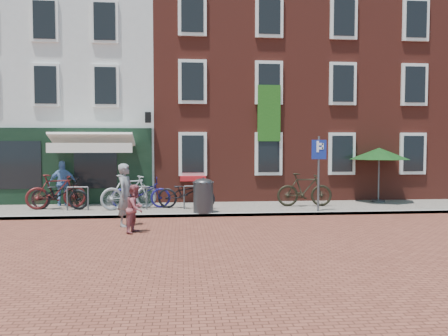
{
  "coord_description": "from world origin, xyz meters",
  "views": [
    {
      "loc": [
        0.1,
        -14.24,
        2.35
      ],
      "look_at": [
        1.46,
        0.12,
        1.59
      ],
      "focal_mm": 35.27,
      "sensor_mm": 36.0,
      "label": 1
    }
  ],
  "objects": [
    {
      "name": "building_brick_mid",
      "position": [
        2.0,
        7.0,
        5.0
      ],
      "size": [
        6.0,
        8.0,
        10.0
      ],
      "primitive_type": "cube",
      "color": "maroon",
      "rests_on": "ground"
    },
    {
      "name": "building_stucco",
      "position": [
        -5.0,
        7.0,
        4.5
      ],
      "size": [
        8.0,
        8.0,
        9.0
      ],
      "primitive_type": "cube",
      "color": "silver",
      "rests_on": "ground"
    },
    {
      "name": "woman",
      "position": [
        -1.54,
        -1.38,
        0.91
      ],
      "size": [
        0.63,
        0.77,
        1.82
      ],
      "primitive_type": "imported",
      "rotation": [
        0.0,
        0.0,
        1.23
      ],
      "color": "slate",
      "rests_on": "ground"
    },
    {
      "name": "boy",
      "position": [
        -1.17,
        -2.35,
        0.64
      ],
      "size": [
        0.68,
        0.76,
        1.29
      ],
      "primitive_type": "imported",
      "rotation": [
        0.0,
        0.0,
        1.2
      ],
      "color": "#90444A",
      "rests_on": "ground"
    },
    {
      "name": "bicycle_0",
      "position": [
        -4.18,
        1.5,
        0.65
      ],
      "size": [
        2.19,
        1.13,
        1.1
      ],
      "primitive_type": "imported",
      "rotation": [
        0.0,
        0.0,
        1.37
      ],
      "color": "black",
      "rests_on": "sidewalk"
    },
    {
      "name": "bicycle_4",
      "position": [
        0.22,
        1.33,
        0.65
      ],
      "size": [
        2.21,
        1.26,
        1.1
      ],
      "primitive_type": "imported",
      "rotation": [
        0.0,
        0.0,
        1.3
      ],
      "color": "black",
      "rests_on": "sidewalk"
    },
    {
      "name": "sidewalk",
      "position": [
        1.0,
        1.5,
        0.05
      ],
      "size": [
        24.0,
        3.0,
        0.1
      ],
      "primitive_type": "cube",
      "color": "slate",
      "rests_on": "ground"
    },
    {
      "name": "building_brick_right",
      "position": [
        8.0,
        7.0,
        5.0
      ],
      "size": [
        6.0,
        8.0,
        10.0
      ],
      "primitive_type": "cube",
      "color": "maroon",
      "rests_on": "ground"
    },
    {
      "name": "bicycle_3",
      "position": [
        -1.77,
        1.34,
        0.71
      ],
      "size": [
        2.08,
        1.36,
        1.22
      ],
      "primitive_type": "imported",
      "rotation": [
        0.0,
        0.0,
        2.0
      ],
      "color": "#979698",
      "rests_on": "sidewalk"
    },
    {
      "name": "cafe_person",
      "position": [
        -4.32,
        2.45,
        0.93
      ],
      "size": [
        1.04,
        0.62,
        1.67
      ],
      "primitive_type": "imported",
      "rotation": [
        0.0,
        0.0,
        3.37
      ],
      "color": "#6286BF",
      "rests_on": "sidewalk"
    },
    {
      "name": "bicycle_2",
      "position": [
        -1.39,
        1.58,
        0.65
      ],
      "size": [
        2.13,
        0.85,
        1.1
      ],
      "primitive_type": "imported",
      "rotation": [
        0.0,
        0.0,
        1.63
      ],
      "color": "navy",
      "rests_on": "sidewalk"
    },
    {
      "name": "litter_bin",
      "position": [
        0.78,
        0.3,
        0.73
      ],
      "size": [
        0.66,
        0.66,
        1.22
      ],
      "color": "#343336",
      "rests_on": "sidewalk"
    },
    {
      "name": "parking_sign",
      "position": [
        4.69,
        0.24,
        1.8
      ],
      "size": [
        0.5,
        0.08,
        2.55
      ],
      "color": "#4C4C4F",
      "rests_on": "sidewalk"
    },
    {
      "name": "bicycle_5",
      "position": [
        4.56,
        1.46,
        0.71
      ],
      "size": [
        2.06,
        0.69,
        1.22
      ],
      "primitive_type": "imported",
      "rotation": [
        0.0,
        0.0,
        1.51
      ],
      "color": "black",
      "rests_on": "sidewalk"
    },
    {
      "name": "bicycle_1",
      "position": [
        -4.35,
        1.7,
        0.71
      ],
      "size": [
        2.1,
        1.23,
        1.22
      ],
      "primitive_type": "imported",
      "rotation": [
        0.0,
        0.0,
        1.92
      ],
      "color": "#4F1616",
      "rests_on": "sidewalk"
    },
    {
      "name": "parasol",
      "position": [
        7.81,
        2.4,
        2.1
      ],
      "size": [
        2.4,
        2.4,
        2.24
      ],
      "color": "#4C4C4F",
      "rests_on": "sidewalk"
    },
    {
      "name": "ground",
      "position": [
        0.0,
        0.0,
        0.0
      ],
      "size": [
        80.0,
        80.0,
        0.0
      ],
      "primitive_type": "plane",
      "color": "brown"
    }
  ]
}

